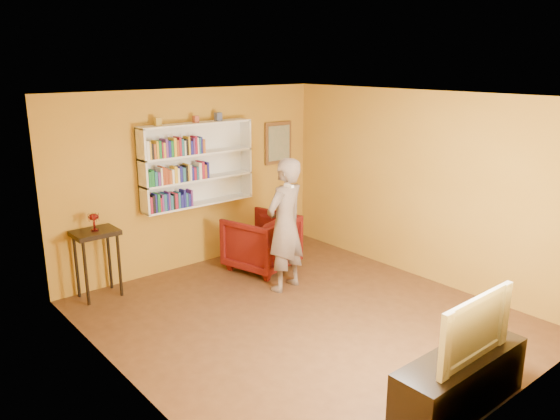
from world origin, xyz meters
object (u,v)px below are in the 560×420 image
object	(u,v)px
bookshelf	(195,164)
television	(465,325)
person	(285,225)
armchair	(261,242)
tv_cabinet	(460,382)
console_table	(96,242)
ruby_lustre	(94,218)

from	to	relation	value
bookshelf	television	xyz separation A→B (m)	(-0.12, -4.66, -0.75)
person	television	size ratio (longest dim) A/B	1.75
bookshelf	armchair	bearing A→B (deg)	-49.21
tv_cabinet	armchair	bearing A→B (deg)	78.88
console_table	tv_cabinet	bearing A→B (deg)	-71.09
console_table	television	xyz separation A→B (m)	(1.54, -4.50, 0.07)
ruby_lustre	bookshelf	bearing A→B (deg)	5.49
person	ruby_lustre	bearing A→B (deg)	-45.34
armchair	television	xyz separation A→B (m)	(-0.77, -3.91, 0.42)
armchair	bookshelf	bearing A→B (deg)	-63.29
console_table	television	bearing A→B (deg)	-71.09
ruby_lustre	person	xyz separation A→B (m)	(2.10, -1.40, -0.17)
armchair	console_table	bearing A→B (deg)	-28.44
armchair	person	world-z (taller)	person
console_table	armchair	distance (m)	2.41
ruby_lustre	television	world-z (taller)	ruby_lustre
armchair	tv_cabinet	world-z (taller)	armchair
console_table	television	size ratio (longest dim) A/B	0.88
bookshelf	tv_cabinet	size ratio (longest dim) A/B	1.19
console_table	television	distance (m)	4.76
person	television	bearing A→B (deg)	68.23
armchair	tv_cabinet	xyz separation A→B (m)	(-0.77, -3.91, -0.15)
armchair	television	size ratio (longest dim) A/B	0.88
armchair	person	size ratio (longest dim) A/B	0.50
ruby_lustre	armchair	world-z (taller)	ruby_lustre
bookshelf	tv_cabinet	world-z (taller)	bookshelf
television	tv_cabinet	bearing A→B (deg)	0.00
person	tv_cabinet	distance (m)	3.22
armchair	tv_cabinet	distance (m)	3.99
ruby_lustre	television	xyz separation A→B (m)	(1.54, -4.50, -0.25)
armchair	television	bearing A→B (deg)	64.81
armchair	tv_cabinet	size ratio (longest dim) A/B	0.62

